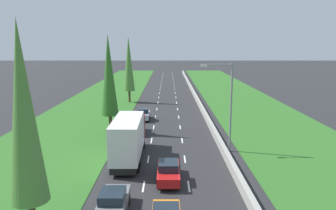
{
  "coord_description": "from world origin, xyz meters",
  "views": [
    {
      "loc": [
        0.14,
        -2.38,
        10.87
      ],
      "look_at": [
        0.04,
        47.11,
        1.45
      ],
      "focal_mm": 34.58,
      "sensor_mm": 36.0,
      "label": 1
    }
  ],
  "objects_px": {
    "white_box_truck_left_lane": "(129,138)",
    "silver_hatchback_left_lane": "(144,114)",
    "red_sedan_centre_lane": "(169,171)",
    "grey_sedan_left_lane": "(114,203)",
    "poplar_tree_nearest": "(24,114)",
    "street_light_mast": "(228,101)",
    "blue_hatchback_left_lane": "(138,127)",
    "poplar_tree_third": "(129,64)",
    "poplar_tree_second": "(110,76)"
  },
  "relations": [
    {
      "from": "poplar_tree_nearest",
      "to": "red_sedan_centre_lane",
      "type": "bearing_deg",
      "value": 44.38
    },
    {
      "from": "poplar_tree_third",
      "to": "poplar_tree_nearest",
      "type": "bearing_deg",
      "value": -90.63
    },
    {
      "from": "grey_sedan_left_lane",
      "to": "street_light_mast",
      "type": "relative_size",
      "value": 0.5
    },
    {
      "from": "white_box_truck_left_lane",
      "to": "silver_hatchback_left_lane",
      "type": "relative_size",
      "value": 2.41
    },
    {
      "from": "red_sedan_centre_lane",
      "to": "white_box_truck_left_lane",
      "type": "xyz_separation_m",
      "value": [
        -3.72,
        4.8,
        1.37
      ]
    },
    {
      "from": "poplar_tree_third",
      "to": "poplar_tree_second",
      "type": "bearing_deg",
      "value": -89.73
    },
    {
      "from": "red_sedan_centre_lane",
      "to": "grey_sedan_left_lane",
      "type": "distance_m",
      "value": 6.33
    },
    {
      "from": "blue_hatchback_left_lane",
      "to": "poplar_tree_second",
      "type": "xyz_separation_m",
      "value": [
        -3.32,
        0.49,
        6.21
      ]
    },
    {
      "from": "red_sedan_centre_lane",
      "to": "white_box_truck_left_lane",
      "type": "distance_m",
      "value": 6.22
    },
    {
      "from": "poplar_tree_second",
      "to": "poplar_tree_nearest",
      "type": "bearing_deg",
      "value": -91.48
    },
    {
      "from": "grey_sedan_left_lane",
      "to": "white_box_truck_left_lane",
      "type": "relative_size",
      "value": 0.48
    },
    {
      "from": "red_sedan_centre_lane",
      "to": "grey_sedan_left_lane",
      "type": "height_order",
      "value": "same"
    },
    {
      "from": "blue_hatchback_left_lane",
      "to": "street_light_mast",
      "type": "height_order",
      "value": "street_light_mast"
    },
    {
      "from": "silver_hatchback_left_lane",
      "to": "poplar_tree_third",
      "type": "xyz_separation_m",
      "value": [
        -3.71,
        14.4,
        6.33
      ]
    },
    {
      "from": "blue_hatchback_left_lane",
      "to": "silver_hatchback_left_lane",
      "type": "xyz_separation_m",
      "value": [
        0.28,
        7.06,
        0.0
      ]
    },
    {
      "from": "poplar_tree_nearest",
      "to": "poplar_tree_second",
      "type": "bearing_deg",
      "value": 88.52
    },
    {
      "from": "white_box_truck_left_lane",
      "to": "blue_hatchback_left_lane",
      "type": "height_order",
      "value": "white_box_truck_left_lane"
    },
    {
      "from": "poplar_tree_third",
      "to": "street_light_mast",
      "type": "height_order",
      "value": "poplar_tree_third"
    },
    {
      "from": "grey_sedan_left_lane",
      "to": "silver_hatchback_left_lane",
      "type": "bearing_deg",
      "value": 90.0
    },
    {
      "from": "poplar_tree_second",
      "to": "poplar_tree_third",
      "type": "bearing_deg",
      "value": 90.27
    },
    {
      "from": "street_light_mast",
      "to": "red_sedan_centre_lane",
      "type": "bearing_deg",
      "value": -129.16
    },
    {
      "from": "silver_hatchback_left_lane",
      "to": "poplar_tree_third",
      "type": "distance_m",
      "value": 16.16
    },
    {
      "from": "white_box_truck_left_lane",
      "to": "poplar_tree_nearest",
      "type": "height_order",
      "value": "poplar_tree_nearest"
    },
    {
      "from": "grey_sedan_left_lane",
      "to": "white_box_truck_left_lane",
      "type": "distance_m",
      "value": 10.11
    },
    {
      "from": "poplar_tree_nearest",
      "to": "poplar_tree_second",
      "type": "relative_size",
      "value": 1.02
    },
    {
      "from": "red_sedan_centre_lane",
      "to": "poplar_tree_nearest",
      "type": "distance_m",
      "value": 12.58
    },
    {
      "from": "red_sedan_centre_lane",
      "to": "street_light_mast",
      "type": "xyz_separation_m",
      "value": [
        5.93,
        7.28,
        4.42
      ]
    },
    {
      "from": "street_light_mast",
      "to": "poplar_tree_second",
      "type": "bearing_deg",
      "value": 150.99
    },
    {
      "from": "red_sedan_centre_lane",
      "to": "poplar_tree_third",
      "type": "bearing_deg",
      "value": 101.59
    },
    {
      "from": "white_box_truck_left_lane",
      "to": "red_sedan_centre_lane",
      "type": "bearing_deg",
      "value": -52.21
    },
    {
      "from": "poplar_tree_nearest",
      "to": "poplar_tree_third",
      "type": "xyz_separation_m",
      "value": [
        0.47,
        43.11,
        -0.0
      ]
    },
    {
      "from": "poplar_tree_nearest",
      "to": "street_light_mast",
      "type": "bearing_deg",
      "value": 47.37
    },
    {
      "from": "white_box_truck_left_lane",
      "to": "poplar_tree_third",
      "type": "distance_m",
      "value": 31.32
    },
    {
      "from": "silver_hatchback_left_lane",
      "to": "blue_hatchback_left_lane",
      "type": "bearing_deg",
      "value": -92.3
    },
    {
      "from": "poplar_tree_second",
      "to": "poplar_tree_third",
      "type": "distance_m",
      "value": 20.97
    },
    {
      "from": "poplar_tree_nearest",
      "to": "white_box_truck_left_lane",
      "type": "bearing_deg",
      "value": 71.96
    },
    {
      "from": "white_box_truck_left_lane",
      "to": "poplar_tree_nearest",
      "type": "bearing_deg",
      "value": -108.04
    },
    {
      "from": "grey_sedan_left_lane",
      "to": "street_light_mast",
      "type": "bearing_deg",
      "value": 52.75
    },
    {
      "from": "poplar_tree_nearest",
      "to": "grey_sedan_left_lane",
      "type": "bearing_deg",
      "value": 29.53
    },
    {
      "from": "red_sedan_centre_lane",
      "to": "blue_hatchback_left_lane",
      "type": "bearing_deg",
      "value": 105.36
    },
    {
      "from": "poplar_tree_second",
      "to": "street_light_mast",
      "type": "distance_m",
      "value": 15.1
    },
    {
      "from": "poplar_tree_third",
      "to": "red_sedan_centre_lane",
      "type": "bearing_deg",
      "value": -78.41
    },
    {
      "from": "white_box_truck_left_lane",
      "to": "poplar_tree_second",
      "type": "height_order",
      "value": "poplar_tree_second"
    },
    {
      "from": "poplar_tree_nearest",
      "to": "street_light_mast",
      "type": "xyz_separation_m",
      "value": [
        13.68,
        14.87,
        -1.93
      ]
    },
    {
      "from": "poplar_tree_third",
      "to": "street_light_mast",
      "type": "relative_size",
      "value": 1.36
    },
    {
      "from": "grey_sedan_left_lane",
      "to": "street_light_mast",
      "type": "height_order",
      "value": "street_light_mast"
    },
    {
      "from": "street_light_mast",
      "to": "silver_hatchback_left_lane",
      "type": "bearing_deg",
      "value": 124.48
    },
    {
      "from": "blue_hatchback_left_lane",
      "to": "white_box_truck_left_lane",
      "type": "bearing_deg",
      "value": -89.13
    },
    {
      "from": "red_sedan_centre_lane",
      "to": "poplar_tree_third",
      "type": "distance_m",
      "value": 36.81
    },
    {
      "from": "red_sedan_centre_lane",
      "to": "poplar_tree_third",
      "type": "height_order",
      "value": "poplar_tree_third"
    }
  ]
}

